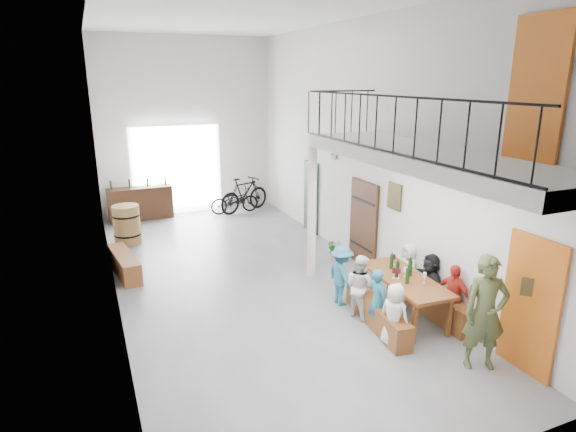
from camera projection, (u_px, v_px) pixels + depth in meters
name	position (u px, v px, depth m)	size (l,w,h in m)	color
floor	(249.00, 277.00, 10.61)	(12.00, 12.00, 0.00)	#5E5E60
room_walls	(245.00, 113.00, 9.62)	(12.00, 12.00, 12.00)	silver
gateway_portal	(177.00, 170.00, 15.32)	(2.80, 0.08, 2.80)	white
right_wall_decor	(407.00, 209.00, 9.48)	(0.07, 8.28, 5.07)	#AA5013
balcony	(423.00, 160.00, 7.76)	(1.52, 5.62, 4.00)	silver
tasting_table	(405.00, 282.00, 8.66)	(0.94, 2.04, 0.79)	brown
bench_inner	(377.00, 314.00, 8.50)	(0.32, 1.99, 0.46)	brown
bench_wall	(427.00, 299.00, 9.01)	(0.29, 2.21, 0.51)	brown
tableware	(403.00, 269.00, 8.66)	(0.47, 1.02, 0.35)	black
side_bench	(124.00, 264.00, 10.72)	(0.38, 1.72, 0.48)	brown
oak_barrel	(127.00, 225.00, 12.66)	(0.70, 0.70, 1.03)	olive
serving_counter	(140.00, 203.00, 14.86)	(1.91, 0.53, 1.01)	#381D0F
counter_bottles	(139.00, 183.00, 14.69)	(1.67, 0.12, 0.28)	black
guest_left_a	(394.00, 315.00, 7.81)	(0.53, 0.34, 1.08)	silver
guest_left_b	(377.00, 300.00, 8.28)	(0.41, 0.27, 1.13)	#25667D
guest_left_c	(360.00, 286.00, 8.74)	(0.58, 0.45, 1.19)	silver
guest_left_d	(342.00, 275.00, 9.22)	(0.77, 0.44, 1.19)	#25667D
guest_right_a	(452.00, 296.00, 8.37)	(0.69, 0.29, 1.17)	red
guest_right_b	(429.00, 282.00, 8.97)	(1.05, 0.33, 1.13)	black
guest_right_c	(408.00, 270.00, 9.59)	(0.54, 0.35, 1.10)	silver
host_standing	(485.00, 313.00, 7.12)	(0.65, 0.43, 1.79)	#434C2A
potted_plant	(334.00, 246.00, 12.03)	(0.34, 0.29, 0.37)	#155017
bicycle_near	(235.00, 200.00, 15.54)	(0.55, 1.59, 0.84)	black
bicycle_far	(244.00, 195.00, 15.66)	(0.54, 1.91, 1.15)	black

